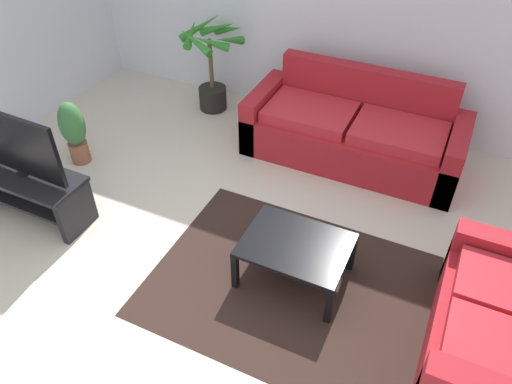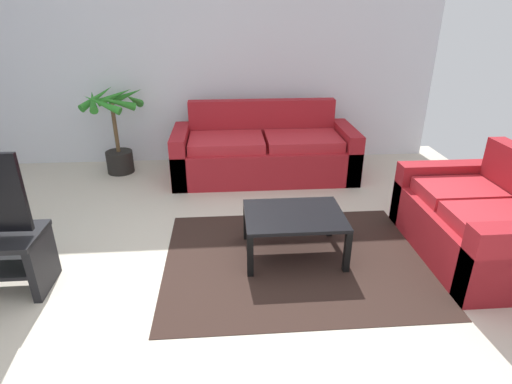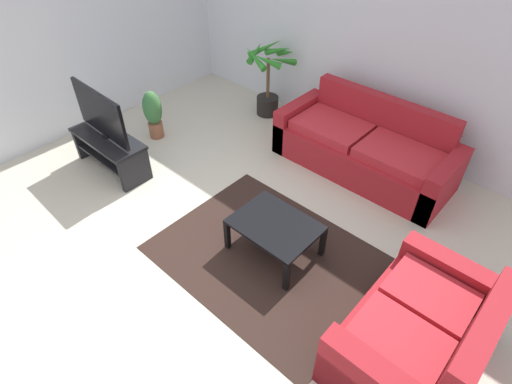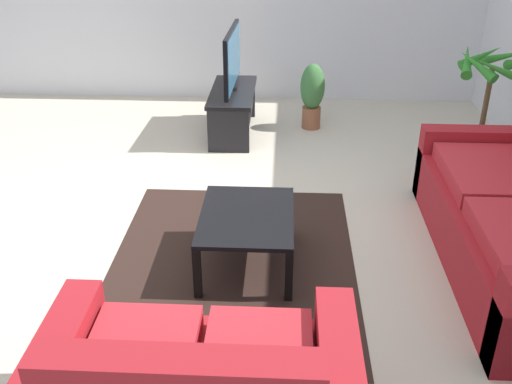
{
  "view_description": "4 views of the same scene",
  "coord_description": "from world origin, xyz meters",
  "px_view_note": "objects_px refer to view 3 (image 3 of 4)",
  "views": [
    {
      "loc": [
        1.56,
        -2.1,
        3.16
      ],
      "look_at": [
        0.25,
        0.68,
        0.57
      ],
      "focal_mm": 34.38,
      "sensor_mm": 36.0,
      "label": 1
    },
    {
      "loc": [
        0.15,
        -2.6,
        1.99
      ],
      "look_at": [
        0.41,
        0.74,
        0.47
      ],
      "focal_mm": 28.86,
      "sensor_mm": 36.0,
      "label": 2
    },
    {
      "loc": [
        2.46,
        -1.78,
        3.22
      ],
      "look_at": [
        0.41,
        0.48,
        0.61
      ],
      "focal_mm": 28.4,
      "sensor_mm": 36.0,
      "label": 3
    },
    {
      "loc": [
        4.17,
        0.68,
        2.35
      ],
      "look_at": [
        0.62,
        0.49,
        0.52
      ],
      "focal_mm": 41.58,
      "sensor_mm": 36.0,
      "label": 4
    }
  ],
  "objects_px": {
    "couch_loveseat": "(418,336)",
    "tv_stand": "(110,148)",
    "tv": "(100,113)",
    "potted_plant_small": "(153,113)",
    "couch_main": "(364,149)",
    "potted_palm": "(269,80)",
    "coffee_table": "(275,227)"
  },
  "relations": [
    {
      "from": "couch_main",
      "to": "tv_stand",
      "type": "bearing_deg",
      "value": -138.09
    },
    {
      "from": "couch_main",
      "to": "tv",
      "type": "xyz_separation_m",
      "value": [
        -2.41,
        -2.16,
        0.5
      ]
    },
    {
      "from": "couch_main",
      "to": "potted_plant_small",
      "type": "relative_size",
      "value": 3.15
    },
    {
      "from": "tv_stand",
      "to": "potted_palm",
      "type": "distance_m",
      "value": 2.52
    },
    {
      "from": "tv_stand",
      "to": "potted_plant_small",
      "type": "distance_m",
      "value": 0.87
    },
    {
      "from": "couch_main",
      "to": "potted_palm",
      "type": "relative_size",
      "value": 2.05
    },
    {
      "from": "tv_stand",
      "to": "potted_plant_small",
      "type": "bearing_deg",
      "value": 103.32
    },
    {
      "from": "couch_loveseat",
      "to": "tv_stand",
      "type": "xyz_separation_m",
      "value": [
        -4.06,
        -0.19,
        0.01
      ]
    },
    {
      "from": "tv_stand",
      "to": "tv",
      "type": "bearing_deg",
      "value": 88.32
    },
    {
      "from": "tv_stand",
      "to": "couch_loveseat",
      "type": "bearing_deg",
      "value": 2.74
    },
    {
      "from": "couch_loveseat",
      "to": "coffee_table",
      "type": "distance_m",
      "value": 1.58
    },
    {
      "from": "couch_loveseat",
      "to": "potted_palm",
      "type": "height_order",
      "value": "potted_palm"
    },
    {
      "from": "tv",
      "to": "potted_plant_small",
      "type": "bearing_deg",
      "value": 103.38
    },
    {
      "from": "tv_stand",
      "to": "potted_plant_small",
      "type": "height_order",
      "value": "potted_plant_small"
    },
    {
      "from": "potted_palm",
      "to": "potted_plant_small",
      "type": "distance_m",
      "value": 1.78
    },
    {
      "from": "coffee_table",
      "to": "potted_palm",
      "type": "distance_m",
      "value": 2.88
    },
    {
      "from": "tv_stand",
      "to": "coffee_table",
      "type": "relative_size",
      "value": 1.32
    },
    {
      "from": "couch_loveseat",
      "to": "potted_palm",
      "type": "distance_m",
      "value": 4.17
    },
    {
      "from": "tv_stand",
      "to": "tv",
      "type": "distance_m",
      "value": 0.49
    },
    {
      "from": "tv",
      "to": "potted_plant_small",
      "type": "xyz_separation_m",
      "value": [
        -0.2,
        0.84,
        -0.42
      ]
    },
    {
      "from": "tv",
      "to": "potted_plant_small",
      "type": "relative_size",
      "value": 1.47
    },
    {
      "from": "tv",
      "to": "couch_loveseat",
      "type": "bearing_deg",
      "value": 2.69
    },
    {
      "from": "potted_plant_small",
      "to": "coffee_table",
      "type": "bearing_deg",
      "value": -11.12
    },
    {
      "from": "couch_main",
      "to": "potted_plant_small",
      "type": "distance_m",
      "value": 2.92
    },
    {
      "from": "couch_main",
      "to": "couch_loveseat",
      "type": "xyz_separation_m",
      "value": [
        1.65,
        -1.97,
        -0.01
      ]
    },
    {
      "from": "couch_loveseat",
      "to": "tv",
      "type": "relative_size",
      "value": 1.35
    },
    {
      "from": "tv",
      "to": "coffee_table",
      "type": "relative_size",
      "value": 1.26
    },
    {
      "from": "couch_main",
      "to": "potted_plant_small",
      "type": "bearing_deg",
      "value": -153.11
    },
    {
      "from": "couch_loveseat",
      "to": "tv_stand",
      "type": "relative_size",
      "value": 1.29
    },
    {
      "from": "couch_loveseat",
      "to": "tv",
      "type": "distance_m",
      "value": 4.1
    },
    {
      "from": "potted_palm",
      "to": "couch_main",
      "type": "bearing_deg",
      "value": -8.65
    },
    {
      "from": "couch_loveseat",
      "to": "potted_palm",
      "type": "relative_size",
      "value": 1.3
    }
  ]
}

